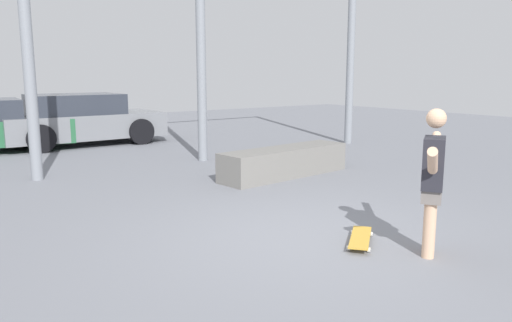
{
  "coord_description": "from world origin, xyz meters",
  "views": [
    {
      "loc": [
        -3.71,
        -4.11,
        1.89
      ],
      "look_at": [
        0.28,
        1.34,
        0.69
      ],
      "focal_mm": 35.0,
      "sensor_mm": 36.0,
      "label": 1
    }
  ],
  "objects_px": {
    "skateboarder": "(433,176)",
    "parked_car_grey": "(81,120)",
    "skateboard": "(360,238)",
    "grind_box": "(285,162)"
  },
  "relations": [
    {
      "from": "skateboarder",
      "to": "parked_car_grey",
      "type": "distance_m",
      "value": 10.46
    },
    {
      "from": "skateboarder",
      "to": "parked_car_grey",
      "type": "xyz_separation_m",
      "value": [
        -0.37,
        10.45,
        -0.19
      ]
    },
    {
      "from": "skateboarder",
      "to": "parked_car_grey",
      "type": "height_order",
      "value": "skateboarder"
    },
    {
      "from": "skateboarder",
      "to": "parked_car_grey",
      "type": "bearing_deg",
      "value": 59.43
    },
    {
      "from": "skateboard",
      "to": "skateboarder",
      "type": "bearing_deg",
      "value": -103.83
    },
    {
      "from": "grind_box",
      "to": "skateboard",
      "type": "bearing_deg",
      "value": -116.49
    },
    {
      "from": "grind_box",
      "to": "parked_car_grey",
      "type": "height_order",
      "value": "parked_car_grey"
    },
    {
      "from": "skateboard",
      "to": "grind_box",
      "type": "height_order",
      "value": "grind_box"
    },
    {
      "from": "skateboard",
      "to": "parked_car_grey",
      "type": "bearing_deg",
      "value": 51.94
    },
    {
      "from": "skateboard",
      "to": "parked_car_grey",
      "type": "distance_m",
      "value": 9.8
    }
  ]
}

